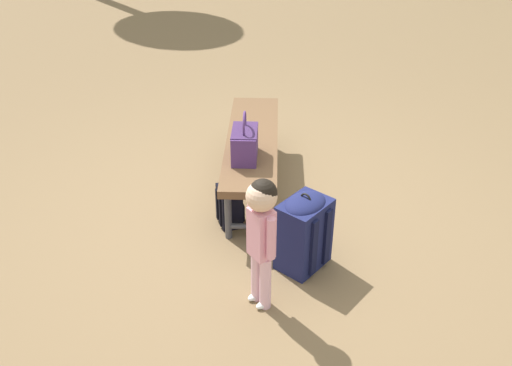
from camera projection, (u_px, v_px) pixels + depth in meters
ground_plane at (247, 221)px, 4.24m from camera, size 40.00×40.00×0.00m
park_bench at (252, 144)px, 4.45m from camera, size 1.65×0.77×0.45m
handbag at (245, 143)px, 4.08m from camera, size 0.35×0.25×0.37m
child_standing at (262, 225)px, 3.19m from camera, size 0.22×0.18×0.88m
backpack_large at (304, 230)px, 3.67m from camera, size 0.40×0.41×0.56m
backpack_small at (230, 203)px, 4.13m from camera, size 0.22×0.20×0.35m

